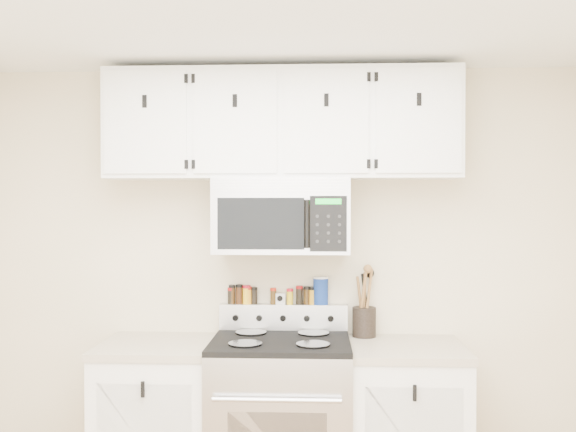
# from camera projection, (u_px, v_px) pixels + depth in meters

# --- Properties ---
(back_wall) EXTENTS (3.50, 0.01, 2.50)m
(back_wall) POSITION_uv_depth(u_px,v_px,m) (284.00, 278.00, 3.85)
(back_wall) COLOR #C4B893
(back_wall) RESTS_ON floor
(range) EXTENTS (0.76, 0.65, 1.10)m
(range) POSITION_uv_depth(u_px,v_px,m) (281.00, 423.00, 3.54)
(range) COLOR #B7B7BA
(range) RESTS_ON floor
(base_cabinet_left) EXTENTS (0.64, 0.62, 0.92)m
(base_cabinet_left) POSITION_uv_depth(u_px,v_px,m) (158.00, 424.00, 3.60)
(base_cabinet_left) COLOR white
(base_cabinet_left) RESTS_ON floor
(base_cabinet_right) EXTENTS (0.64, 0.62, 0.92)m
(base_cabinet_right) POSITION_uv_depth(u_px,v_px,m) (406.00, 428.00, 3.53)
(base_cabinet_right) COLOR white
(base_cabinet_right) RESTS_ON floor
(microwave) EXTENTS (0.76, 0.44, 0.42)m
(microwave) POSITION_uv_depth(u_px,v_px,m) (282.00, 216.00, 3.65)
(microwave) COLOR #9E9EA3
(microwave) RESTS_ON back_wall
(upper_cabinets) EXTENTS (2.00, 0.35, 0.62)m
(upper_cabinets) POSITION_uv_depth(u_px,v_px,m) (282.00, 125.00, 3.67)
(upper_cabinets) COLOR white
(upper_cabinets) RESTS_ON back_wall
(utensil_crock) EXTENTS (0.14, 0.14, 0.40)m
(utensil_crock) POSITION_uv_depth(u_px,v_px,m) (364.00, 319.00, 3.74)
(utensil_crock) COLOR black
(utensil_crock) RESTS_ON base_cabinet_right
(kitchen_timer) EXTENTS (0.06, 0.06, 0.07)m
(kitchen_timer) POSITION_uv_depth(u_px,v_px,m) (280.00, 299.00, 3.81)
(kitchen_timer) COLOR silver
(kitchen_timer) RESTS_ON range
(salt_canister) EXTENTS (0.09, 0.09, 0.17)m
(salt_canister) POSITION_uv_depth(u_px,v_px,m) (321.00, 290.00, 3.80)
(salt_canister) COLOR navy
(salt_canister) RESTS_ON range
(spice_jar_0) EXTENTS (0.04, 0.04, 0.10)m
(spice_jar_0) POSITION_uv_depth(u_px,v_px,m) (231.00, 296.00, 3.83)
(spice_jar_0) COLOR black
(spice_jar_0) RESTS_ON range
(spice_jar_1) EXTENTS (0.04, 0.04, 0.11)m
(spice_jar_1) POSITION_uv_depth(u_px,v_px,m) (232.00, 294.00, 3.83)
(spice_jar_1) COLOR #3C250E
(spice_jar_1) RESTS_ON range
(spice_jar_2) EXTENTS (0.04, 0.04, 0.12)m
(spice_jar_2) POSITION_uv_depth(u_px,v_px,m) (239.00, 294.00, 3.83)
(spice_jar_2) COLOR #3A1E0D
(spice_jar_2) RESTS_ON range
(spice_jar_3) EXTENTS (0.05, 0.05, 0.11)m
(spice_jar_3) POSITION_uv_depth(u_px,v_px,m) (247.00, 294.00, 3.82)
(spice_jar_3) COLOR yellow
(spice_jar_3) RESTS_ON range
(spice_jar_4) EXTENTS (0.04, 0.04, 0.10)m
(spice_jar_4) POSITION_uv_depth(u_px,v_px,m) (249.00, 295.00, 3.82)
(spice_jar_4) COLOR orange
(spice_jar_4) RESTS_ON range
(spice_jar_5) EXTENTS (0.04, 0.04, 0.10)m
(spice_jar_5) POSITION_uv_depth(u_px,v_px,m) (254.00, 295.00, 3.82)
(spice_jar_5) COLOR black
(spice_jar_5) RESTS_ON range
(spice_jar_6) EXTENTS (0.04, 0.04, 0.10)m
(spice_jar_6) POSITION_uv_depth(u_px,v_px,m) (273.00, 296.00, 3.82)
(spice_jar_6) COLOR #462F10
(spice_jar_6) RESTS_ON range
(spice_jar_7) EXTENTS (0.04, 0.04, 0.09)m
(spice_jar_7) POSITION_uv_depth(u_px,v_px,m) (290.00, 296.00, 3.81)
(spice_jar_7) COLOR gold
(spice_jar_7) RESTS_ON range
(spice_jar_8) EXTENTS (0.04, 0.04, 0.11)m
(spice_jar_8) POSITION_uv_depth(u_px,v_px,m) (299.00, 295.00, 3.81)
(spice_jar_8) COLOR black
(spice_jar_8) RESTS_ON range
(spice_jar_9) EXTENTS (0.04, 0.04, 0.11)m
(spice_jar_9) POSITION_uv_depth(u_px,v_px,m) (307.00, 295.00, 3.81)
(spice_jar_9) COLOR #3A250D
(spice_jar_9) RESTS_ON range
(spice_jar_10) EXTENTS (0.04, 0.04, 0.10)m
(spice_jar_10) POSITION_uv_depth(u_px,v_px,m) (312.00, 296.00, 3.81)
(spice_jar_10) COLOR orange
(spice_jar_10) RESTS_ON range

